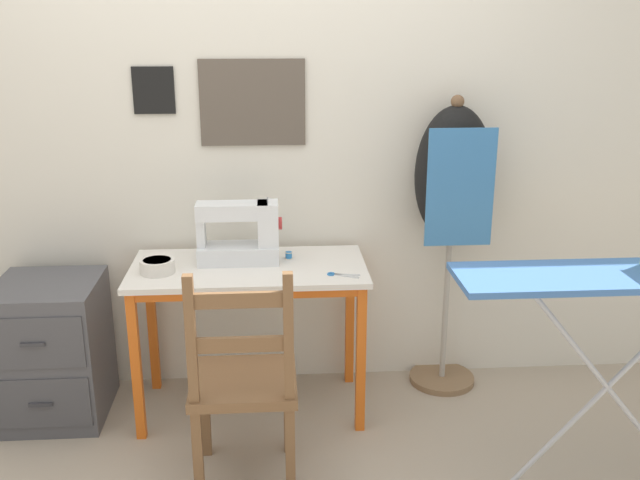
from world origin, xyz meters
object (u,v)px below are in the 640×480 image
ironing_board (621,286)px  dress_form (453,187)px  fabric_bowl (157,266)px  thread_spool_near_machine (289,255)px  filing_cabinet (53,350)px  sewing_machine (243,234)px  wooden_chair (244,383)px  scissors (338,275)px

ironing_board → dress_form: bearing=115.1°
fabric_bowl → thread_spool_near_machine: (0.56, 0.14, -0.02)m
thread_spool_near_machine → filing_cabinet: (-1.07, -0.07, -0.40)m
filing_cabinet → dress_form: (1.83, 0.17, 0.68)m
thread_spool_near_machine → ironing_board: bearing=-33.3°
sewing_machine → wooden_chair: bearing=-89.0°
sewing_machine → dress_form: size_ratio=0.26×
thread_spool_near_machine → ironing_board: 1.40m
fabric_bowl → dress_form: (1.33, 0.24, 0.27)m
sewing_machine → ironing_board: (1.37, -0.73, 0.00)m
thread_spool_near_machine → filing_cabinet: size_ratio=0.06×
thread_spool_near_machine → dress_form: dress_form is taller
thread_spool_near_machine → dress_form: 0.82m
scissors → filing_cabinet: scissors is taller
thread_spool_near_machine → ironing_board: (1.16, -0.76, 0.12)m
scissors → filing_cabinet: (-1.27, 0.16, -0.39)m
sewing_machine → scissors: 0.47m
scissors → sewing_machine: bearing=153.8°
wooden_chair → filing_cabinet: (-0.88, 0.57, -0.11)m
filing_cabinet → ironing_board: ironing_board is taller
thread_spool_near_machine → dress_form: (0.76, 0.09, 0.28)m
scissors → dress_form: (0.56, 0.32, 0.30)m
dress_form → ironing_board: (0.40, -0.86, -0.17)m
sewing_machine → wooden_chair: sewing_machine is taller
fabric_bowl → filing_cabinet: fabric_bowl is taller
sewing_machine → ironing_board: bearing=-28.3°
wooden_chair → scissors: bearing=45.8°
scissors → ironing_board: bearing=-29.1°
sewing_machine → ironing_board: 1.55m
sewing_machine → scissors: sewing_machine is taller
fabric_bowl → ironing_board: bearing=-19.7°
sewing_machine → fabric_bowl: bearing=-162.5°
sewing_machine → thread_spool_near_machine: (0.20, 0.03, -0.11)m
fabric_bowl → dress_form: 1.37m
thread_spool_near_machine → ironing_board: ironing_board is taller
ironing_board → filing_cabinet: bearing=162.7°
scissors → ironing_board: size_ratio=0.12×
ironing_board → thread_spool_near_machine: bearing=146.7°
dress_form → ironing_board: size_ratio=1.19×
thread_spool_near_machine → wooden_chair: 0.73m
fabric_bowl → thread_spool_near_machine: size_ratio=4.08×
ironing_board → wooden_chair: bearing=174.6°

